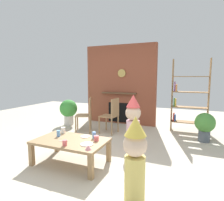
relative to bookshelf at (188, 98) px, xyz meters
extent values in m
plane|color=#BCB29E|center=(-1.46, -2.40, -0.88)|extent=(12.00, 12.00, 0.00)
cube|color=brown|center=(-1.95, 0.20, 0.32)|extent=(2.20, 0.18, 2.40)
cube|color=black|center=(-1.95, 0.10, -0.53)|extent=(0.70, 0.02, 0.60)
cube|color=brown|center=(-1.95, 0.06, 0.07)|extent=(1.10, 0.10, 0.04)
cylinder|color=tan|center=(-1.86, 0.08, 0.67)|extent=(0.24, 0.04, 0.24)
cube|color=olive|center=(-0.39, 0.00, 0.07)|extent=(0.02, 0.28, 1.90)
cube|color=olive|center=(0.49, 0.00, 0.07)|extent=(0.02, 0.28, 1.90)
cube|color=olive|center=(0.05, 0.00, -0.63)|extent=(0.86, 0.28, 0.02)
cube|color=olive|center=(0.05, 0.00, -0.23)|extent=(0.86, 0.28, 0.02)
cube|color=olive|center=(0.05, 0.00, 0.17)|extent=(0.86, 0.28, 0.02)
cube|color=olive|center=(0.05, 0.00, 0.57)|extent=(0.86, 0.28, 0.02)
cube|color=#B23333|center=(-0.33, 0.00, -0.52)|extent=(0.03, 0.20, 0.21)
cube|color=#3359A5|center=(-0.29, 0.00, -0.54)|extent=(0.03, 0.20, 0.17)
cube|color=#3F8C4C|center=(-0.33, 0.00, -0.12)|extent=(0.03, 0.20, 0.21)
cube|color=gold|center=(-0.30, 0.00, -0.12)|extent=(0.03, 0.20, 0.20)
cube|color=#8C4C99|center=(-0.33, 0.00, 0.31)|extent=(0.02, 0.20, 0.26)
cube|color=#D87F3F|center=(-0.29, 0.00, 0.27)|extent=(0.03, 0.20, 0.18)
cube|color=#9E7A51|center=(-1.74, -2.75, -0.50)|extent=(1.19, 0.72, 0.04)
cube|color=#9E7A51|center=(-2.29, -3.06, -0.70)|extent=(0.07, 0.07, 0.36)
cube|color=#9E7A51|center=(-1.19, -3.06, -0.70)|extent=(0.07, 0.07, 0.36)
cube|color=#9E7A51|center=(-2.29, -2.43, -0.70)|extent=(0.07, 0.07, 0.36)
cube|color=#9E7A51|center=(-1.19, -2.43, -0.70)|extent=(0.07, 0.07, 0.36)
cylinder|color=#E5666B|center=(-1.67, -3.00, -0.44)|extent=(0.07, 0.07, 0.09)
cylinder|color=#669EE0|center=(-1.43, -2.52, -0.42)|extent=(0.06, 0.06, 0.11)
cylinder|color=#E5666B|center=(-1.33, -2.63, -0.44)|extent=(0.08, 0.08, 0.09)
cylinder|color=silver|center=(-2.09, -2.49, -0.42)|extent=(0.08, 0.08, 0.11)
cylinder|color=#669EE0|center=(-2.05, -2.68, -0.43)|extent=(0.06, 0.06, 0.11)
cylinder|color=white|center=(-1.60, -2.52, -0.47)|extent=(0.16, 0.16, 0.01)
cylinder|color=white|center=(-1.39, -2.84, -0.47)|extent=(0.20, 0.20, 0.01)
cone|color=pink|center=(-1.26, -3.01, -0.45)|extent=(0.10, 0.10, 0.07)
cube|color=silver|center=(-1.81, -2.85, -0.48)|extent=(0.14, 0.07, 0.01)
cylinder|color=#E0CC66|center=(-0.50, -3.26, -0.61)|extent=(0.24, 0.24, 0.54)
sphere|color=beige|center=(-0.50, -3.26, -0.21)|extent=(0.28, 0.28, 0.28)
cone|color=#F2D14C|center=(-0.50, -3.26, 0.01)|extent=(0.25, 0.25, 0.22)
cylinder|color=#EAB2C6|center=(-0.97, -1.76, -0.59)|extent=(0.26, 0.26, 0.59)
sphere|color=beige|center=(-0.97, -1.76, -0.14)|extent=(0.30, 0.30, 0.30)
cone|color=#EA4C4C|center=(-0.97, -1.76, 0.09)|extent=(0.27, 0.27, 0.24)
cube|color=#9E7A51|center=(-2.51, -1.09, -0.44)|extent=(0.53, 0.53, 0.02)
cube|color=#9E7A51|center=(-2.34, -1.01, -0.21)|extent=(0.20, 0.37, 0.45)
cylinder|color=#9E7A51|center=(-2.75, -1.01, -0.67)|extent=(0.04, 0.04, 0.43)
cylinder|color=#9E7A51|center=(-2.59, -1.33, -0.67)|extent=(0.04, 0.04, 0.43)
cylinder|color=#9E7A51|center=(-2.42, -0.85, -0.67)|extent=(0.04, 0.04, 0.43)
cylinder|color=#9E7A51|center=(-2.27, -1.18, -0.67)|extent=(0.04, 0.04, 0.43)
cube|color=#9E7A51|center=(-1.85, -0.92, -0.44)|extent=(0.43, 0.43, 0.02)
cube|color=#9E7A51|center=(-1.67, -0.94, -0.21)|extent=(0.07, 0.40, 0.45)
cylinder|color=#9E7A51|center=(-2.02, -0.72, -0.67)|extent=(0.04, 0.04, 0.43)
cylinder|color=#9E7A51|center=(-2.05, -1.08, -0.67)|extent=(0.04, 0.04, 0.43)
cylinder|color=#9E7A51|center=(-1.66, -0.76, -0.67)|extent=(0.04, 0.04, 0.43)
cylinder|color=#9E7A51|center=(-1.69, -1.12, -0.67)|extent=(0.04, 0.04, 0.43)
cylinder|color=#4C5660|center=(0.39, -0.70, -0.76)|extent=(0.24, 0.24, 0.25)
sphere|color=#468A39|center=(0.39, -0.70, -0.45)|extent=(0.43, 0.43, 0.43)
cylinder|color=beige|center=(-3.31, -0.63, -0.74)|extent=(0.28, 0.28, 0.28)
sphere|color=green|center=(-3.31, -0.63, -0.38)|extent=(0.52, 0.52, 0.52)
camera|label=1|loc=(0.04, -5.25, 0.56)|focal=30.03mm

